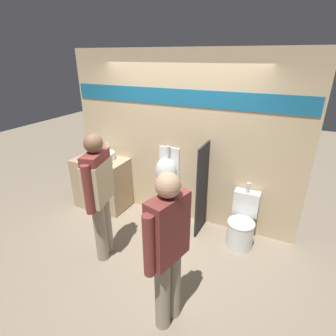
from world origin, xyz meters
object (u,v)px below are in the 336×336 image
person_in_vest (99,190)px  person_with_lanyard (168,248)px  cell_phone (109,164)px  urinal_near_counter (166,172)px  sink_basin (104,156)px  toilet (242,225)px

person_in_vest → person_with_lanyard: (1.22, -0.53, -0.07)m
cell_phone → urinal_near_counter: (0.94, 0.28, -0.08)m
sink_basin → person_with_lanyard: bearing=-39.2°
person_with_lanyard → person_in_vest: bearing=81.4°
cell_phone → person_with_lanyard: (1.79, -1.47, 0.03)m
sink_basin → person_in_vest: bearing=-54.4°
urinal_near_counter → toilet: (1.30, -0.17, -0.53)m
sink_basin → cell_phone: (0.23, -0.17, -0.06)m
sink_basin → cell_phone: sink_basin is taller
sink_basin → cell_phone: bearing=-37.0°
sink_basin → toilet: 2.56m
urinal_near_counter → toilet: 1.41m
sink_basin → person_in_vest: 1.38m
cell_phone → person_in_vest: person_in_vest is taller
toilet → person_in_vest: bearing=-147.7°
sink_basin → urinal_near_counter: (1.17, 0.11, -0.14)m
cell_phone → person_in_vest: bearing=-58.9°
toilet → person_with_lanyard: size_ratio=0.53×
sink_basin → urinal_near_counter: 1.18m
cell_phone → sink_basin: bearing=143.0°
toilet → person_in_vest: person_in_vest is taller
cell_phone → urinal_near_counter: 0.98m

